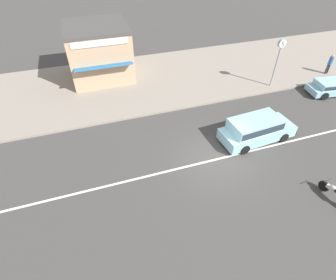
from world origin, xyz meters
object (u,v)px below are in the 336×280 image
minivan_pale_blue_3 (256,129)px  street_clock (280,52)px  hatchback_pale_blue_0 (332,87)px  motorcycle_1 (336,194)px  pedestrian_near_clock (330,63)px  shopfront_corner_warung (99,51)px

minivan_pale_blue_3 → street_clock: bearing=47.5°
hatchback_pale_blue_0 → street_clock: size_ratio=1.10×
motorcycle_1 → pedestrian_near_clock: size_ratio=1.12×
motorcycle_1 → pedestrian_near_clock: (9.61, 10.95, 0.73)m
minivan_pale_blue_3 → pedestrian_near_clock: 12.25m
motorcycle_1 → pedestrian_near_clock: 14.59m
minivan_pale_blue_3 → shopfront_corner_warung: shopfront_corner_warung is taller
pedestrian_near_clock → motorcycle_1: bearing=-131.3°
pedestrian_near_clock → shopfront_corner_warung: shopfront_corner_warung is taller
hatchback_pale_blue_0 → street_clock: bearing=149.3°
pedestrian_near_clock → shopfront_corner_warung: 19.67m
motorcycle_1 → street_clock: street_clock is taller
minivan_pale_blue_3 → hatchback_pale_blue_0: bearing=18.8°
hatchback_pale_blue_0 → shopfront_corner_warung: 18.85m
hatchback_pale_blue_0 → street_clock: 5.17m
hatchback_pale_blue_0 → shopfront_corner_warung: shopfront_corner_warung is taller
motorcycle_1 → shopfront_corner_warung: 19.21m
minivan_pale_blue_3 → shopfront_corner_warung: 14.03m
hatchback_pale_blue_0 → minivan_pale_blue_3: 9.35m
minivan_pale_blue_3 → motorcycle_1: 5.44m
minivan_pale_blue_3 → shopfront_corner_warung: bearing=124.4°
hatchback_pale_blue_0 → shopfront_corner_warung: (-16.74, 8.50, 1.67)m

